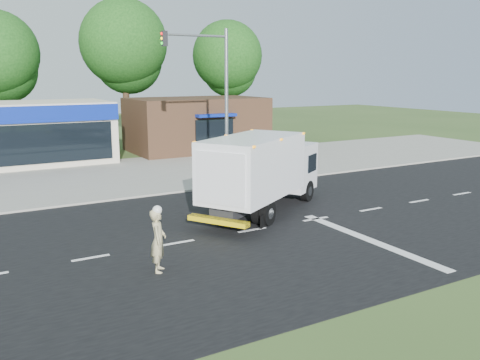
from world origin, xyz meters
The scene contains 10 objects.
ground centered at (0.00, 0.00, 0.00)m, with size 120.00×120.00×0.00m, color #385123.
road_asphalt centered at (0.00, 0.00, 0.00)m, with size 60.00×14.00×0.02m, color black.
sidewalk centered at (0.00, 8.20, 0.06)m, with size 60.00×2.40×0.12m, color gray.
parking_apron centered at (0.00, 14.00, 0.01)m, with size 60.00×9.00×0.02m, color gray.
lane_markings centered at (1.35, -1.35, 0.02)m, with size 55.20×7.00×0.01m.
ems_box_truck centered at (1.62, 1.94, 1.92)m, with size 7.59×5.92×3.33m.
emergency_worker centered at (-4.49, -2.11, 0.99)m, with size 0.73×0.83×2.02m.
brown_storefront centered at (7.00, 19.98, 2.00)m, with size 10.00×6.70×4.00m.
traffic_signal_pole centered at (2.35, 7.60, 4.92)m, with size 3.51×0.25×8.00m.
background_trees centered at (-0.85, 28.16, 7.38)m, with size 36.77×7.39×12.10m.
Camera 1 is at (-9.42, -15.67, 5.74)m, focal length 38.00 mm.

